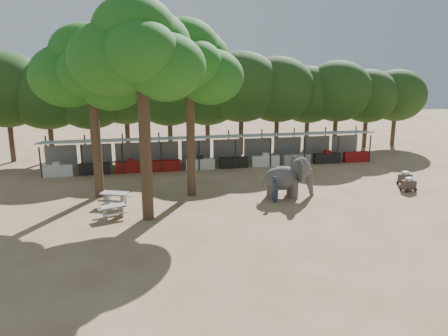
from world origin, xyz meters
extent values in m
plane|color=brown|center=(0.00, 0.00, 0.00)|extent=(100.00, 100.00, 0.00)
cube|color=#9DA0A5|center=(0.00, 14.00, 2.50)|extent=(28.00, 2.99, 0.39)
cylinder|color=#2D2319|center=(-12.60, 12.65, 1.20)|extent=(0.12, 0.12, 2.40)
cylinder|color=#2D2319|center=(-12.60, 15.35, 1.40)|extent=(0.12, 0.12, 2.80)
cube|color=silver|center=(-12.60, 12.90, 0.45)|extent=(2.38, 0.50, 0.90)
cube|color=gray|center=(-12.60, 15.30, 1.00)|extent=(2.52, 0.12, 2.00)
cylinder|color=#2D2319|center=(-9.80, 12.65, 1.20)|extent=(0.12, 0.12, 2.40)
cylinder|color=#2D2319|center=(-9.80, 15.35, 1.40)|extent=(0.12, 0.12, 2.80)
cube|color=black|center=(-9.80, 12.90, 0.45)|extent=(2.38, 0.50, 0.90)
cube|color=gray|center=(-9.80, 15.30, 1.00)|extent=(2.52, 0.12, 2.00)
cylinder|color=#2D2319|center=(-7.00, 12.65, 1.20)|extent=(0.12, 0.12, 2.40)
cylinder|color=#2D2319|center=(-7.00, 15.35, 1.40)|extent=(0.12, 0.12, 2.80)
cube|color=maroon|center=(-7.00, 12.90, 0.45)|extent=(2.38, 0.50, 0.90)
cube|color=gray|center=(-7.00, 15.30, 1.00)|extent=(2.52, 0.12, 2.00)
cylinder|color=#2D2319|center=(-4.20, 12.65, 1.20)|extent=(0.12, 0.12, 2.40)
cylinder|color=#2D2319|center=(-4.20, 15.35, 1.40)|extent=(0.12, 0.12, 2.80)
cube|color=maroon|center=(-4.20, 12.90, 0.45)|extent=(2.38, 0.50, 0.90)
cube|color=gray|center=(-4.20, 15.30, 1.00)|extent=(2.52, 0.12, 2.00)
cylinder|color=#2D2319|center=(-1.40, 12.65, 1.20)|extent=(0.12, 0.12, 2.40)
cylinder|color=#2D2319|center=(-1.40, 15.35, 1.40)|extent=(0.12, 0.12, 2.80)
cube|color=silver|center=(-1.40, 12.90, 0.45)|extent=(2.38, 0.50, 0.90)
cube|color=gray|center=(-1.40, 15.30, 1.00)|extent=(2.52, 0.12, 2.00)
cylinder|color=#2D2319|center=(1.40, 12.65, 1.20)|extent=(0.12, 0.12, 2.40)
cylinder|color=#2D2319|center=(1.40, 15.35, 1.40)|extent=(0.12, 0.12, 2.80)
cube|color=black|center=(1.40, 12.90, 0.45)|extent=(2.38, 0.50, 0.90)
cube|color=gray|center=(1.40, 15.30, 1.00)|extent=(2.52, 0.12, 2.00)
cylinder|color=#2D2319|center=(4.20, 12.65, 1.20)|extent=(0.12, 0.12, 2.40)
cylinder|color=#2D2319|center=(4.20, 15.35, 1.40)|extent=(0.12, 0.12, 2.80)
cube|color=silver|center=(4.20, 12.90, 0.45)|extent=(2.38, 0.50, 0.90)
cube|color=gray|center=(4.20, 15.30, 1.00)|extent=(2.52, 0.12, 2.00)
cylinder|color=#2D2319|center=(7.00, 12.65, 1.20)|extent=(0.12, 0.12, 2.40)
cylinder|color=#2D2319|center=(7.00, 15.35, 1.40)|extent=(0.12, 0.12, 2.80)
cube|color=gray|center=(7.00, 12.90, 0.45)|extent=(2.38, 0.50, 0.90)
cube|color=gray|center=(7.00, 15.30, 1.00)|extent=(2.52, 0.12, 2.00)
cylinder|color=#2D2319|center=(9.80, 12.65, 1.20)|extent=(0.12, 0.12, 2.40)
cylinder|color=#2D2319|center=(9.80, 15.35, 1.40)|extent=(0.12, 0.12, 2.80)
cube|color=black|center=(9.80, 12.90, 0.45)|extent=(2.38, 0.50, 0.90)
cube|color=gray|center=(9.80, 15.30, 1.00)|extent=(2.52, 0.12, 2.00)
cylinder|color=#2D2319|center=(12.60, 12.65, 1.20)|extent=(0.12, 0.12, 2.40)
cylinder|color=#2D2319|center=(12.60, 15.35, 1.40)|extent=(0.12, 0.12, 2.80)
cube|color=maroon|center=(12.60, 12.90, 0.45)|extent=(2.38, 0.50, 0.90)
cube|color=gray|center=(12.60, 15.30, 1.00)|extent=(2.52, 0.12, 2.00)
cylinder|color=#332316|center=(-9.00, 7.00, 4.60)|extent=(0.60, 0.60, 9.20)
cone|color=#332316|center=(-9.00, 7.00, 9.20)|extent=(0.57, 0.57, 2.88)
ellipsoid|color=#145112|center=(-10.40, 7.30, 7.82)|extent=(4.80, 4.80, 3.94)
ellipsoid|color=#145112|center=(-7.80, 6.40, 7.42)|extent=(4.20, 4.20, 3.44)
ellipsoid|color=#145112|center=(-8.80, 8.10, 8.42)|extent=(5.20, 5.20, 4.26)
ellipsoid|color=#145112|center=(-9.00, 5.70, 8.12)|extent=(3.80, 3.80, 3.12)
ellipsoid|color=#145112|center=(-9.30, 7.20, 9.22)|extent=(4.40, 4.40, 3.61)
cylinder|color=#332316|center=(-6.00, 2.00, 5.20)|extent=(0.64, 0.64, 10.40)
cone|color=#332316|center=(-6.00, 2.00, 10.40)|extent=(0.61, 0.61, 3.25)
ellipsoid|color=#145112|center=(-7.40, 2.30, 8.84)|extent=(4.80, 4.80, 3.94)
ellipsoid|color=#145112|center=(-4.80, 1.40, 8.44)|extent=(4.20, 4.20, 3.44)
ellipsoid|color=#145112|center=(-5.80, 3.10, 9.44)|extent=(5.20, 5.20, 4.26)
ellipsoid|color=#145112|center=(-6.00, 0.70, 9.14)|extent=(3.80, 3.80, 3.12)
ellipsoid|color=#145112|center=(-6.30, 2.20, 10.24)|extent=(4.40, 4.40, 3.61)
cylinder|color=#332316|center=(-3.00, 6.00, 4.80)|extent=(0.56, 0.56, 9.60)
cone|color=#332316|center=(-3.00, 6.00, 9.60)|extent=(0.53, 0.53, 3.00)
ellipsoid|color=#145112|center=(-4.40, 6.30, 8.16)|extent=(4.80, 4.80, 3.94)
ellipsoid|color=#145112|center=(-1.80, 5.40, 7.76)|extent=(4.20, 4.20, 3.44)
ellipsoid|color=#145112|center=(-2.80, 7.10, 8.76)|extent=(5.20, 5.20, 4.26)
ellipsoid|color=#145112|center=(-3.00, 4.70, 8.46)|extent=(3.80, 3.80, 3.12)
ellipsoid|color=#145112|center=(-3.30, 6.20, 9.56)|extent=(4.40, 4.40, 3.61)
cylinder|color=#332316|center=(-16.67, 19.00, 1.87)|extent=(0.44, 0.44, 3.74)
ellipsoid|color=black|center=(-16.67, 19.00, 5.53)|extent=(6.46, 5.95, 5.61)
cylinder|color=#332316|center=(-13.33, 19.00, 1.87)|extent=(0.44, 0.44, 3.74)
ellipsoid|color=black|center=(-13.33, 19.00, 5.53)|extent=(6.46, 5.95, 5.61)
cylinder|color=#332316|center=(-10.00, 19.00, 1.87)|extent=(0.44, 0.44, 3.74)
ellipsoid|color=black|center=(-10.00, 19.00, 5.53)|extent=(6.46, 5.95, 5.61)
cylinder|color=#332316|center=(-6.67, 19.00, 1.87)|extent=(0.44, 0.44, 3.74)
ellipsoid|color=black|center=(-6.67, 19.00, 5.53)|extent=(6.46, 5.95, 5.61)
cylinder|color=#332316|center=(-3.33, 19.00, 1.87)|extent=(0.44, 0.44, 3.74)
ellipsoid|color=black|center=(-3.33, 19.00, 5.53)|extent=(6.46, 5.95, 5.61)
cylinder|color=#332316|center=(0.00, 19.00, 1.87)|extent=(0.44, 0.44, 3.74)
ellipsoid|color=black|center=(0.00, 19.00, 5.53)|extent=(6.46, 5.95, 5.61)
cylinder|color=#332316|center=(3.33, 19.00, 1.87)|extent=(0.44, 0.44, 3.74)
ellipsoid|color=black|center=(3.33, 19.00, 5.53)|extent=(6.46, 5.95, 5.61)
cylinder|color=#332316|center=(6.67, 19.00, 1.87)|extent=(0.44, 0.44, 3.74)
ellipsoid|color=black|center=(6.67, 19.00, 5.53)|extent=(6.46, 5.95, 5.61)
cylinder|color=#332316|center=(10.00, 19.00, 1.87)|extent=(0.44, 0.44, 3.74)
ellipsoid|color=black|center=(10.00, 19.00, 5.53)|extent=(6.46, 5.95, 5.61)
cylinder|color=#332316|center=(13.33, 19.00, 1.87)|extent=(0.44, 0.44, 3.74)
ellipsoid|color=black|center=(13.33, 19.00, 5.53)|extent=(6.46, 5.95, 5.61)
cylinder|color=#332316|center=(16.67, 19.00, 1.87)|extent=(0.44, 0.44, 3.74)
ellipsoid|color=black|center=(16.67, 19.00, 5.53)|extent=(6.46, 5.95, 5.61)
cylinder|color=#332316|center=(20.00, 19.00, 1.87)|extent=(0.44, 0.44, 3.74)
ellipsoid|color=black|center=(20.00, 19.00, 5.53)|extent=(6.46, 5.95, 5.61)
ellipsoid|color=#403E3E|center=(2.79, 4.39, 1.28)|extent=(2.52, 1.56, 1.58)
cylinder|color=#403E3E|center=(2.10, 4.05, 0.66)|extent=(0.59, 0.59, 1.33)
cylinder|color=#403E3E|center=(2.14, 4.80, 0.66)|extent=(0.59, 0.59, 1.33)
cylinder|color=#403E3E|center=(3.44, 3.98, 0.66)|extent=(0.59, 0.59, 1.33)
cylinder|color=#403E3E|center=(3.48, 4.73, 0.66)|extent=(0.59, 0.59, 1.33)
ellipsoid|color=#403E3E|center=(3.95, 4.32, 1.84)|extent=(1.41, 1.16, 1.47)
ellipsoid|color=#403E3E|center=(3.68, 3.62, 1.88)|extent=(0.29, 1.21, 1.50)
ellipsoid|color=#403E3E|center=(3.77, 5.05, 1.88)|extent=(0.29, 1.21, 1.50)
cone|color=#403E3E|center=(4.66, 4.28, 0.83)|extent=(0.63, 0.63, 1.66)
imported|color=#26384C|center=(1.97, 3.42, 0.86)|extent=(0.63, 0.73, 1.71)
cube|color=gray|center=(-7.96, 2.62, 0.68)|extent=(1.56, 1.11, 0.06)
cube|color=gray|center=(-8.40, 2.46, 0.33)|extent=(0.28, 0.56, 0.66)
cube|color=gray|center=(-7.51, 2.78, 0.33)|extent=(0.28, 0.56, 0.66)
cube|color=gray|center=(-7.78, 2.13, 0.40)|extent=(1.41, 0.71, 0.05)
cube|color=gray|center=(-8.14, 3.11, 0.40)|extent=(1.41, 0.71, 0.05)
cube|color=gray|center=(-7.93, 4.79, 0.80)|extent=(1.83, 1.34, 0.07)
cube|color=gray|center=(-8.44, 5.00, 0.39)|extent=(0.35, 0.66, 0.78)
cube|color=gray|center=(-7.41, 4.58, 0.39)|extent=(0.35, 0.66, 0.78)
cube|color=gray|center=(-8.16, 4.23, 0.47)|extent=(1.64, 0.88, 0.06)
cube|color=gray|center=(-7.70, 5.36, 0.47)|extent=(1.64, 0.88, 0.06)
cube|color=#342A23|center=(11.73, 3.92, 0.44)|extent=(0.94, 0.62, 0.62)
cylinder|color=black|center=(11.41, 3.59, 0.13)|extent=(0.27, 0.08, 0.27)
cylinder|color=black|center=(12.12, 3.66, 0.13)|extent=(0.27, 0.08, 0.27)
cylinder|color=black|center=(11.35, 4.17, 0.13)|extent=(0.27, 0.08, 0.27)
cylinder|color=black|center=(12.06, 4.25, 0.13)|extent=(0.27, 0.08, 0.27)
cube|color=silver|center=(11.73, 3.92, 0.84)|extent=(0.48, 0.40, 0.22)
cube|color=#342A23|center=(12.46, 5.44, 0.45)|extent=(1.02, 0.78, 0.63)
cylinder|color=black|center=(12.20, 5.05, 0.14)|extent=(0.28, 0.13, 0.27)
cylinder|color=black|center=(12.89, 5.26, 0.14)|extent=(0.28, 0.13, 0.27)
cylinder|color=black|center=(12.03, 5.63, 0.14)|extent=(0.28, 0.13, 0.27)
cylinder|color=black|center=(12.73, 5.83, 0.14)|extent=(0.28, 0.13, 0.27)
cube|color=silver|center=(12.46, 5.44, 0.86)|extent=(0.54, 0.47, 0.23)
camera|label=1|loc=(-6.45, -21.76, 8.72)|focal=35.00mm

